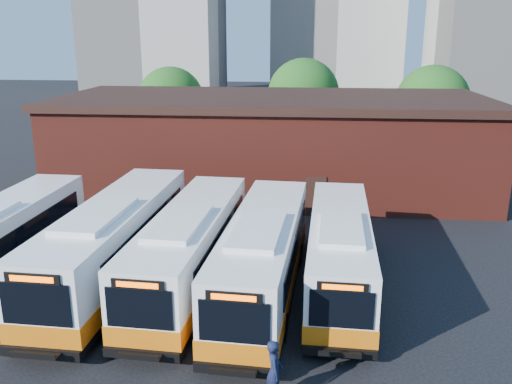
# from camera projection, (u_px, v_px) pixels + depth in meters

# --- Properties ---
(ground) EXTENTS (220.00, 220.00, 0.00)m
(ground) POSITION_uv_depth(u_px,v_px,m) (234.00, 340.00, 19.05)
(ground) COLOR black
(bus_farwest) EXTENTS (2.88, 12.37, 3.35)m
(bus_farwest) POSITION_uv_depth(u_px,v_px,m) (0.00, 244.00, 23.75)
(bus_farwest) COLOR white
(bus_farwest) RESTS_ON ground
(bus_west) EXTENTS (3.33, 13.52, 3.65)m
(bus_west) POSITION_uv_depth(u_px,v_px,m) (115.00, 245.00, 23.24)
(bus_west) COLOR white
(bus_west) RESTS_ON ground
(bus_midwest) EXTENTS (3.30, 12.72, 3.43)m
(bus_midwest) POSITION_uv_depth(u_px,v_px,m) (191.00, 251.00, 22.85)
(bus_midwest) COLOR white
(bus_midwest) RESTS_ON ground
(bus_mideast) EXTENTS (3.39, 12.74, 3.44)m
(bus_mideast) POSITION_uv_depth(u_px,v_px,m) (263.00, 259.00, 22.04)
(bus_mideast) COLOR white
(bus_mideast) RESTS_ON ground
(bus_east) EXTENTS (2.96, 11.98, 3.24)m
(bus_east) POSITION_uv_depth(u_px,v_px,m) (339.00, 254.00, 22.72)
(bus_east) COLOR white
(bus_east) RESTS_ON ground
(transit_worker) EXTENTS (0.56, 0.77, 1.97)m
(transit_worker) POSITION_uv_depth(u_px,v_px,m) (274.00, 371.00, 15.63)
(transit_worker) COLOR #111832
(transit_worker) RESTS_ON ground
(depot_building) EXTENTS (28.60, 12.60, 6.40)m
(depot_building) POSITION_uv_depth(u_px,v_px,m) (272.00, 142.00, 37.26)
(depot_building) COLOR maroon
(depot_building) RESTS_ON ground
(tree_west) EXTENTS (6.00, 6.00, 7.65)m
(tree_west) POSITION_uv_depth(u_px,v_px,m) (171.00, 100.00, 49.25)
(tree_west) COLOR #382314
(tree_west) RESTS_ON ground
(tree_mid) EXTENTS (6.56, 6.56, 8.36)m
(tree_mid) POSITION_uv_depth(u_px,v_px,m) (303.00, 94.00, 49.97)
(tree_mid) COLOR #382314
(tree_mid) RESTS_ON ground
(tree_east) EXTENTS (6.24, 6.24, 7.96)m
(tree_east) POSITION_uv_depth(u_px,v_px,m) (432.00, 102.00, 46.18)
(tree_east) COLOR #382314
(tree_east) RESTS_ON ground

